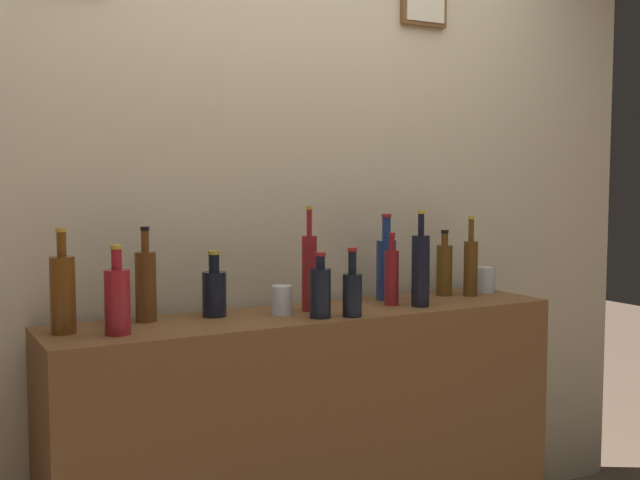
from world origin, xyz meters
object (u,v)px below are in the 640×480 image
at_px(liquor_bottle_vodka, 310,271).
at_px(glass_tumbler_highball, 485,280).
at_px(liquor_bottle_scotch, 146,285).
at_px(glass_tumbler_rocks, 282,300).
at_px(liquor_bottle_sherry, 63,293).
at_px(liquor_bottle_rye, 352,292).
at_px(liquor_bottle_mezcal, 320,291).
at_px(liquor_bottle_tequila, 214,291).
at_px(liquor_bottle_gin, 421,269).
at_px(glass_tumbler_shot, 116,307).
at_px(liquor_bottle_amaro, 392,276).
at_px(liquor_bottle_vermouth, 386,267).
at_px(liquor_bottle_brandy, 117,299).
at_px(liquor_bottle_whiskey, 471,266).
at_px(liquor_bottle_port, 444,269).

xyz_separation_m(liquor_bottle_vodka, glass_tumbler_highball, (0.83, 0.05, -0.09)).
height_order(liquor_bottle_scotch, glass_tumbler_rocks, liquor_bottle_scotch).
distance_m(liquor_bottle_sherry, glass_tumbler_rocks, 0.70).
distance_m(liquor_bottle_rye, liquor_bottle_mezcal, 0.11).
height_order(liquor_bottle_tequila, glass_tumbler_rocks, liquor_bottle_tequila).
bearing_deg(liquor_bottle_gin, glass_tumbler_shot, 169.99).
bearing_deg(liquor_bottle_mezcal, glass_tumbler_highball, 12.11).
height_order(liquor_bottle_amaro, liquor_bottle_vodka, liquor_bottle_vodka).
bearing_deg(liquor_bottle_amaro, liquor_bottle_vermouth, 65.69).
bearing_deg(liquor_bottle_scotch, liquor_bottle_amaro, -7.15).
distance_m(liquor_bottle_gin, liquor_bottle_amaro, 0.11).
bearing_deg(glass_tumbler_highball, liquor_bottle_mezcal, -167.89).
height_order(liquor_bottle_vermouth, glass_tumbler_highball, liquor_bottle_vermouth).
distance_m(liquor_bottle_tequila, liquor_bottle_vodka, 0.34).
height_order(liquor_bottle_brandy, liquor_bottle_whiskey, liquor_bottle_whiskey).
bearing_deg(liquor_bottle_mezcal, liquor_bottle_brandy, 175.93).
bearing_deg(liquor_bottle_sherry, glass_tumbler_highball, 1.60).
bearing_deg(liquor_bottle_scotch, liquor_bottle_vodka, -7.77).
xyz_separation_m(liquor_bottle_rye, glass_tumbler_highball, (0.76, 0.22, -0.03)).
xyz_separation_m(liquor_bottle_sherry, liquor_bottle_port, (1.44, 0.05, -0.02)).
distance_m(liquor_bottle_brandy, liquor_bottle_whiskey, 1.39).
bearing_deg(liquor_bottle_rye, liquor_bottle_vermouth, 39.34).
bearing_deg(liquor_bottle_vermouth, liquor_bottle_tequila, -178.34).
height_order(liquor_bottle_scotch, liquor_bottle_mezcal, liquor_bottle_scotch).
relative_size(liquor_bottle_gin, liquor_bottle_vermouth, 1.06).
height_order(glass_tumbler_rocks, glass_tumbler_highball, glass_tumbler_highball).
distance_m(liquor_bottle_whiskey, liquor_bottle_amaro, 0.39).
relative_size(liquor_bottle_tequila, liquor_bottle_amaro, 0.83).
height_order(liquor_bottle_whiskey, glass_tumbler_highball, liquor_bottle_whiskey).
distance_m(liquor_bottle_scotch, liquor_bottle_amaro, 0.87).
xyz_separation_m(liquor_bottle_tequila, liquor_bottle_sherry, (-0.49, -0.05, 0.04)).
bearing_deg(liquor_bottle_tequila, liquor_bottle_mezcal, -32.74).
bearing_deg(glass_tumbler_shot, liquor_bottle_vodka, -6.48).
bearing_deg(liquor_bottle_brandy, glass_tumbler_rocks, 6.67).
height_order(liquor_bottle_rye, liquor_bottle_mezcal, liquor_bottle_rye).
bearing_deg(liquor_bottle_scotch, glass_tumbler_highball, -0.99).
xyz_separation_m(liquor_bottle_sherry, liquor_bottle_vodka, (0.82, -0.01, 0.02)).
xyz_separation_m(liquor_bottle_vermouth, liquor_bottle_rye, (-0.30, -0.24, -0.04)).
distance_m(liquor_bottle_mezcal, glass_tumbler_shot, 0.65).
distance_m(liquor_bottle_sherry, liquor_bottle_rye, 0.90).
height_order(liquor_bottle_gin, glass_tumbler_highball, liquor_bottle_gin).
xyz_separation_m(liquor_bottle_whiskey, glass_tumbler_highball, (0.12, 0.05, -0.07)).
bearing_deg(liquor_bottle_mezcal, liquor_bottle_rye, -17.69).
distance_m(liquor_bottle_sherry, liquor_bottle_vodka, 0.82).
distance_m(liquor_bottle_whiskey, glass_tumbler_shot, 1.35).
distance_m(liquor_bottle_rye, glass_tumbler_highball, 0.79).
relative_size(liquor_bottle_sherry, liquor_bottle_whiskey, 1.00).
bearing_deg(liquor_bottle_sherry, liquor_bottle_vodka, -0.37).
bearing_deg(liquor_bottle_vodka, liquor_bottle_gin, -15.73).
bearing_deg(liquor_bottle_whiskey, liquor_bottle_sherry, 179.69).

